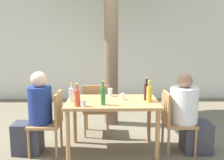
% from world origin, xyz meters
% --- Properties ---
extents(ground_plane, '(30.00, 30.00, 0.00)m').
position_xyz_m(ground_plane, '(0.00, 0.00, 0.00)').
color(ground_plane, '#706651').
extents(cafe_building_wall, '(10.00, 0.08, 2.80)m').
position_xyz_m(cafe_building_wall, '(0.00, 3.36, 1.40)').
color(cafe_building_wall, white).
rests_on(cafe_building_wall, ground_plane).
extents(dining_table_front, '(1.30, 0.81, 0.77)m').
position_xyz_m(dining_table_front, '(0.00, 0.00, 0.68)').
color(dining_table_front, '#B27F4C').
rests_on(dining_table_front, ground_plane).
extents(patio_chair_0, '(0.44, 0.44, 0.90)m').
position_xyz_m(patio_chair_0, '(-0.88, 0.00, 0.51)').
color(patio_chair_0, '#A87A4C').
rests_on(patio_chair_0, ground_plane).
extents(patio_chair_1, '(0.44, 0.44, 0.90)m').
position_xyz_m(patio_chair_1, '(0.88, 0.00, 0.51)').
color(patio_chair_1, '#A87A4C').
rests_on(patio_chair_1, ground_plane).
extents(patio_chair_2, '(0.44, 0.44, 0.90)m').
position_xyz_m(patio_chair_2, '(-0.26, 0.64, 0.51)').
color(patio_chair_2, '#A87A4C').
rests_on(patio_chair_2, ground_plane).
extents(person_seated_0, '(0.57, 0.33, 1.20)m').
position_xyz_m(person_seated_0, '(-1.12, -0.00, 0.54)').
color(person_seated_0, '#383842').
rests_on(person_seated_0, ground_plane).
extents(person_seated_1, '(0.60, 0.40, 1.16)m').
position_xyz_m(person_seated_1, '(1.11, -0.00, 0.53)').
color(person_seated_1, '#383842').
rests_on(person_seated_1, ground_plane).
extents(oil_cruet_0, '(0.08, 0.08, 0.31)m').
position_xyz_m(oil_cruet_0, '(0.51, -0.08, 0.89)').
color(oil_cruet_0, gold).
rests_on(oil_cruet_0, dining_table_front).
extents(soda_bottle_1, '(0.08, 0.08, 0.30)m').
position_xyz_m(soda_bottle_1, '(-0.46, -0.28, 0.89)').
color(soda_bottle_1, '#DB4C2D').
rests_on(soda_bottle_1, dining_table_front).
extents(wine_bottle_2, '(0.07, 0.07, 0.33)m').
position_xyz_m(wine_bottle_2, '(0.49, 0.03, 0.90)').
color(wine_bottle_2, '#331923').
rests_on(wine_bottle_2, dining_table_front).
extents(water_bottle_3, '(0.06, 0.06, 0.27)m').
position_xyz_m(water_bottle_3, '(-0.57, -0.05, 0.88)').
color(water_bottle_3, silver).
rests_on(water_bottle_3, dining_table_front).
extents(green_bottle_4, '(0.07, 0.07, 0.33)m').
position_xyz_m(green_bottle_4, '(-0.13, -0.22, 0.90)').
color(green_bottle_4, '#287A38').
rests_on(green_bottle_4, dining_table_front).
extents(drinking_glass_0, '(0.07, 0.07, 0.08)m').
position_xyz_m(drinking_glass_0, '(-0.38, -0.31, 0.82)').
color(drinking_glass_0, white).
rests_on(drinking_glass_0, dining_table_front).
extents(drinking_glass_1, '(0.06, 0.06, 0.09)m').
position_xyz_m(drinking_glass_1, '(0.15, 0.05, 0.82)').
color(drinking_glass_1, white).
rests_on(drinking_glass_1, dining_table_front).
extents(drinking_glass_2, '(0.07, 0.07, 0.12)m').
position_xyz_m(drinking_glass_2, '(-0.03, 0.29, 0.83)').
color(drinking_glass_2, silver).
rests_on(drinking_glass_2, dining_table_front).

